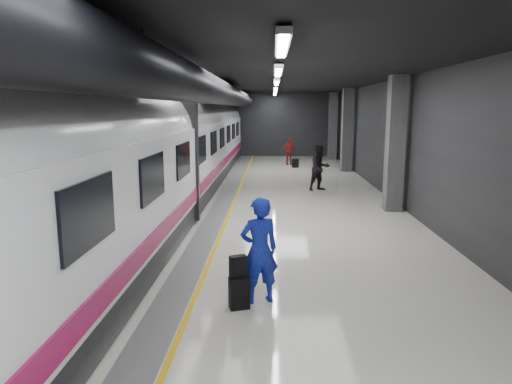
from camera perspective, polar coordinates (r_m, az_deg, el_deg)
ground at (r=13.80m, az=0.09°, el=-3.96°), size 40.00×40.00×0.00m
platform_hall at (r=14.34m, az=-0.94°, el=10.85°), size 10.02×40.02×4.51m
train at (r=13.93m, az=-13.42°, el=4.54°), size 3.05×38.00×4.05m
traveler_main at (r=8.10m, az=0.41°, el=-7.31°), size 0.81×0.67×1.91m
suitcase_main at (r=8.08m, az=-2.12°, el=-12.50°), size 0.39×0.31×0.56m
shoulder_bag at (r=7.94m, az=-2.24°, el=-9.29°), size 0.33×0.27×0.38m
traveler_far_a at (r=19.41m, az=8.00°, el=3.01°), size 1.17×1.09×1.93m
traveler_far_b at (r=28.32m, az=4.12°, el=5.09°), size 0.98×0.43×1.65m
suitcase_far at (r=26.97m, az=4.94°, el=3.61°), size 0.40×0.32×0.52m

